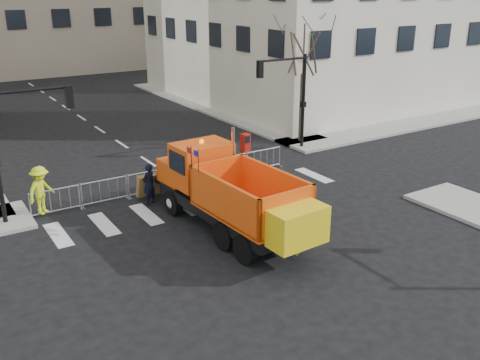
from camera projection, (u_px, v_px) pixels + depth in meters
ground at (282, 249)px, 19.25m from camera, size 120.00×120.00×0.00m
sidewalk_back at (177, 179)px, 25.97m from camera, size 64.00×5.00×0.15m
traffic_light_right at (303, 103)px, 30.14m from camera, size 0.18×0.18×5.40m
crowd_barriers at (171, 178)px, 24.71m from camera, size 12.60×0.60×1.10m
street_tree at (303, 80)px, 30.92m from camera, size 3.00×3.00×7.50m
plow_truck at (231, 192)px, 20.03m from camera, size 3.22×9.63×3.69m
cop_a at (149, 184)px, 22.88m from camera, size 0.78×0.65×1.83m
cop_b at (193, 171)px, 24.55m from camera, size 0.89×0.71×1.78m
cop_c at (175, 175)px, 24.09m from camera, size 0.83×1.09×1.73m
worker at (41, 190)px, 21.56m from camera, size 1.49×1.35×2.01m
newspaper_box at (245, 143)px, 29.53m from camera, size 0.50×0.46×1.10m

